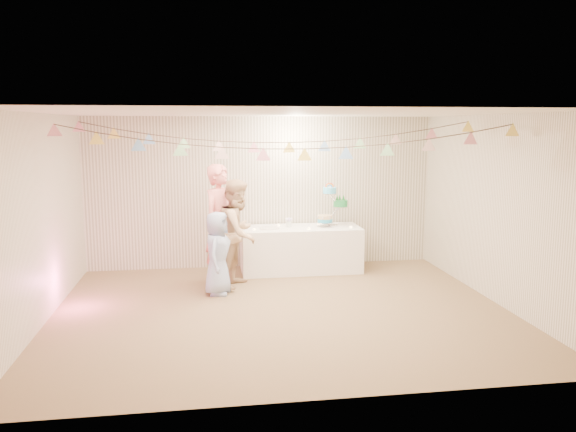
{
  "coord_description": "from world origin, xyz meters",
  "views": [
    {
      "loc": [
        -0.98,
        -7.13,
        2.44
      ],
      "look_at": [
        0.2,
        0.8,
        1.15
      ],
      "focal_mm": 35.0,
      "sensor_mm": 36.0,
      "label": 1
    }
  ],
  "objects": [
    {
      "name": "ceiling",
      "position": [
        0.0,
        0.0,
        2.6
      ],
      "size": [
        6.0,
        6.0,
        0.0
      ],
      "primitive_type": "plane",
      "color": "silver",
      "rests_on": "ground"
    },
    {
      "name": "right_wall",
      "position": [
        3.0,
        0.0,
        1.3
      ],
      "size": [
        5.0,
        5.0,
        0.0
      ],
      "primitive_type": "plane",
      "color": "silver",
      "rests_on": "ground"
    },
    {
      "name": "cake_bottom",
      "position": [
        1.0,
        2.03,
        0.84
      ],
      "size": [
        0.31,
        0.31,
        0.15
      ],
      "primitive_type": null,
      "color": "#2B98C9",
      "rests_on": "cake_stand"
    },
    {
      "name": "platter",
      "position": [
        0.06,
        1.99,
        0.76
      ],
      "size": [
        0.33,
        0.33,
        0.02
      ],
      "primitive_type": "cylinder",
      "color": "white",
      "rests_on": "table"
    },
    {
      "name": "tealight_3",
      "position": [
        0.95,
        2.26,
        0.77
      ],
      "size": [
        0.04,
        0.04,
        0.03
      ],
      "primitive_type": "cylinder",
      "color": "#FFD88C",
      "rests_on": "table"
    },
    {
      "name": "table",
      "position": [
        0.6,
        2.04,
        0.38
      ],
      "size": [
        2.0,
        0.8,
        0.75
      ],
      "primitive_type": "cube",
      "color": "white",
      "rests_on": "floor"
    },
    {
      "name": "person_child",
      "position": [
        -0.82,
        0.89,
        0.61
      ],
      "size": [
        0.54,
        0.68,
        1.22
      ],
      "primitive_type": "imported",
      "rotation": [
        0.0,
        0.0,
        1.28
      ],
      "color": "#97AAD6",
      "rests_on": "floor"
    },
    {
      "name": "front_wall",
      "position": [
        0.0,
        -2.5,
        1.3
      ],
      "size": [
        6.0,
        6.0,
        0.0
      ],
      "primitive_type": "plane",
      "color": "silver",
      "rests_on": "ground"
    },
    {
      "name": "bunting_back",
      "position": [
        0.0,
        1.1,
        2.35
      ],
      "size": [
        5.6,
        1.1,
        0.4
      ],
      "primitive_type": null,
      "color": "pink",
      "rests_on": "ceiling"
    },
    {
      "name": "cake_middle",
      "position": [
        1.33,
        2.18,
        1.11
      ],
      "size": [
        0.27,
        0.27,
        0.22
      ],
      "primitive_type": null,
      "color": "#1D8940",
      "rests_on": "cake_stand"
    },
    {
      "name": "person_adult_a",
      "position": [
        -0.75,
        1.47,
        0.93
      ],
      "size": [
        0.79,
        0.8,
        1.87
      ],
      "primitive_type": "imported",
      "rotation": [
        0.0,
        0.0,
        0.84
      ],
      "color": "#EF807D",
      "rests_on": "floor"
    },
    {
      "name": "back_wall",
      "position": [
        0.0,
        2.5,
        1.3
      ],
      "size": [
        6.0,
        6.0,
        0.0
      ],
      "primitive_type": "plane",
      "color": "silver",
      "rests_on": "ground"
    },
    {
      "name": "tealight_2",
      "position": [
        0.7,
        1.82,
        0.77
      ],
      "size": [
        0.04,
        0.04,
        0.03
      ],
      "primitive_type": "cylinder",
      "color": "#FFD88C",
      "rests_on": "table"
    },
    {
      "name": "cake_top_tier",
      "position": [
        1.09,
        2.06,
        1.38
      ],
      "size": [
        0.25,
        0.25,
        0.19
      ],
      "primitive_type": null,
      "color": "#4FC8F8",
      "rests_on": "cake_stand"
    },
    {
      "name": "bunting_front",
      "position": [
        0.0,
        -0.2,
        2.32
      ],
      "size": [
        5.6,
        0.9,
        0.36
      ],
      "primitive_type": null,
      "color": "#72A5E5",
      "rests_on": "ceiling"
    },
    {
      "name": "tealight_0",
      "position": [
        -0.2,
        1.89,
        0.77
      ],
      "size": [
        0.04,
        0.04,
        0.03
      ],
      "primitive_type": "cylinder",
      "color": "#FFD88C",
      "rests_on": "table"
    },
    {
      "name": "left_wall",
      "position": [
        -3.0,
        0.0,
        1.3
      ],
      "size": [
        5.0,
        5.0,
        0.0
      ],
      "primitive_type": "plane",
      "color": "silver",
      "rests_on": "ground"
    },
    {
      "name": "person_adult_b",
      "position": [
        -0.5,
        1.29,
        0.83
      ],
      "size": [
        0.91,
        0.99,
        1.65
      ],
      "primitive_type": "imported",
      "rotation": [
        0.0,
        0.0,
        1.13
      ],
      "color": "tan",
      "rests_on": "floor"
    },
    {
      "name": "tealight_1",
      "position": [
        0.25,
        2.22,
        0.77
      ],
      "size": [
        0.04,
        0.04,
        0.03
      ],
      "primitive_type": "cylinder",
      "color": "#FFD88C",
      "rests_on": "table"
    },
    {
      "name": "cake_stand",
      "position": [
        1.15,
        2.09,
        1.09
      ],
      "size": [
        0.62,
        0.36,
        0.69
      ],
      "primitive_type": null,
      "color": "silver",
      "rests_on": "table"
    },
    {
      "name": "floor",
      "position": [
        0.0,
        0.0,
        0.0
      ],
      "size": [
        6.0,
        6.0,
        0.0
      ],
      "primitive_type": "plane",
      "color": "brown",
      "rests_on": "ground"
    },
    {
      "name": "posy",
      "position": [
        0.41,
        2.09,
        0.83
      ],
      "size": [
        0.14,
        0.14,
        0.16
      ],
      "primitive_type": null,
      "color": "white",
      "rests_on": "table"
    },
    {
      "name": "tealight_4",
      "position": [
        1.42,
        1.86,
        0.77
      ],
      "size": [
        0.04,
        0.04,
        0.03
      ],
      "primitive_type": "cylinder",
      "color": "#FFD88C",
      "rests_on": "table"
    }
  ]
}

